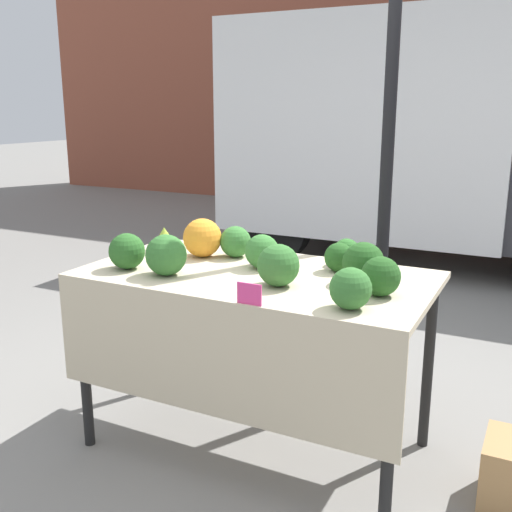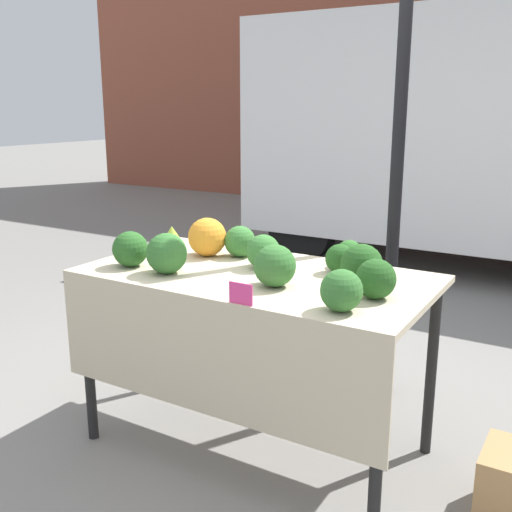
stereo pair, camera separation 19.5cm
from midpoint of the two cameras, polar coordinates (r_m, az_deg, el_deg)
ground_plane at (r=3.12m, az=-1.88°, el=-17.49°), size 40.00×40.00×0.00m
building_facade at (r=9.93m, az=20.41°, el=20.47°), size 16.00×0.60×5.72m
tent_pole at (r=3.34m, az=10.73°, el=8.97°), size 0.07×0.07×2.69m
parked_truck at (r=6.56m, az=14.53°, el=10.93°), size 4.26×1.81×2.50m
market_table at (r=2.74m, az=-2.68°, el=-4.39°), size 1.60×0.86×0.89m
orange_cauliflower at (r=3.05m, az=-6.96°, el=1.72°), size 0.20×0.20×0.20m
romanesco_head at (r=3.25m, az=-10.42°, el=1.67°), size 0.15×0.15×0.12m
broccoli_head_0 at (r=2.74m, az=-10.59°, el=0.07°), size 0.19×0.19×0.19m
broccoli_head_1 at (r=2.27m, az=6.57°, el=-3.13°), size 0.16×0.16×0.16m
broccoli_head_2 at (r=2.89m, az=6.71°, el=0.37°), size 0.13×0.13×0.13m
broccoli_head_3 at (r=2.89m, az=-14.10°, el=0.43°), size 0.17×0.17×0.17m
broccoli_head_4 at (r=2.82m, az=-1.42°, el=0.42°), size 0.16×0.16×0.16m
broccoli_head_5 at (r=2.53m, az=-0.07°, el=-0.92°), size 0.18×0.18×0.18m
broccoli_head_6 at (r=2.60m, az=8.08°, el=-0.68°), size 0.18×0.18×0.18m
broccoli_head_7 at (r=2.78m, az=5.92°, el=-0.13°), size 0.14×0.14×0.14m
broccoli_head_8 at (r=2.44m, az=9.56°, el=-1.95°), size 0.16×0.16×0.16m
broccoli_head_9 at (r=3.03m, az=-3.82°, el=1.36°), size 0.16×0.16×0.16m
price_sign at (r=2.32m, az=-3.06°, el=-3.65°), size 0.11×0.01×0.09m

